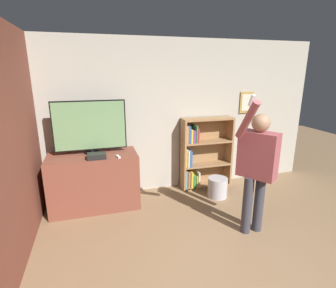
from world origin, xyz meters
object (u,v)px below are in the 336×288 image
(television, at_px, (90,127))
(game_console, at_px, (97,156))
(waste_bin, at_px, (218,187))
(person, at_px, (257,163))
(bookshelf, at_px, (201,155))

(television, height_order, game_console, television)
(television, bearing_deg, waste_bin, -8.71)
(television, bearing_deg, person, -34.12)
(television, height_order, waste_bin, television)
(television, height_order, person, person)
(television, xyz_separation_m, game_console, (0.07, -0.28, -0.39))
(person, bearing_deg, television, -158.19)
(game_console, bearing_deg, person, -29.16)
(television, bearing_deg, bookshelf, 4.96)
(bookshelf, height_order, person, person)
(game_console, bearing_deg, television, 103.26)
(television, relative_size, waste_bin, 3.17)
(person, bearing_deg, bookshelf, 149.94)
(television, xyz_separation_m, person, (2.06, -1.39, -0.32))
(television, xyz_separation_m, bookshelf, (1.95, 0.17, -0.68))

